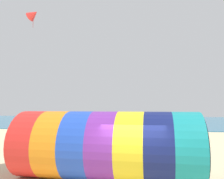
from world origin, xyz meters
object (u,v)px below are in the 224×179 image
bystander_near_water (139,143)px  bystander_mid_beach (178,144)px  giant_inflatable_tube (106,145)px  kite_red_delta (33,14)px

bystander_near_water → bystander_mid_beach: 2.48m
bystander_near_water → giant_inflatable_tube: bearing=-104.9°
kite_red_delta → bystander_near_water: kite_red_delta is taller
kite_red_delta → bystander_mid_beach: 17.81m
giant_inflatable_tube → bystander_mid_beach: 6.16m
giant_inflatable_tube → kite_red_delta: kite_red_delta is taller
bystander_near_water → bystander_mid_beach: (2.46, -0.30, 0.06)m
giant_inflatable_tube → bystander_mid_beach: giant_inflatable_tube is taller
giant_inflatable_tube → bystander_near_water: bearing=75.1°
giant_inflatable_tube → bystander_mid_beach: size_ratio=4.86×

